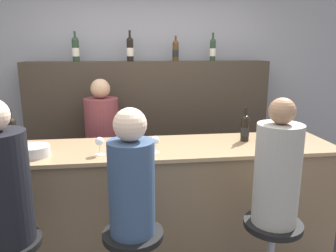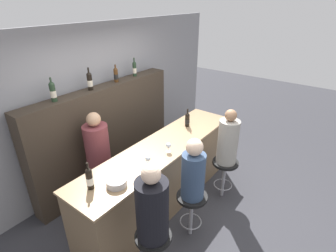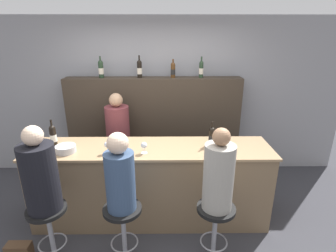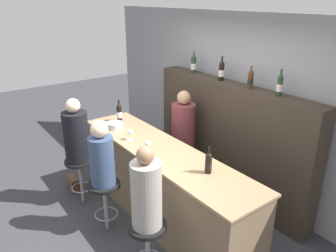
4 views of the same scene
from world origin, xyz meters
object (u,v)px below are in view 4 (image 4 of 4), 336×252
Objects in this scene: bartender at (183,143)px; handbag at (73,183)px; bar_stool_right at (148,236)px; wine_bottle_backbar_3 at (280,85)px; metal_bowl at (115,125)px; bar_stool_left at (80,169)px; guest_seated_left at (76,134)px; guest_seated_right at (146,193)px; wine_bottle_backbar_0 at (194,64)px; wine_bottle_backbar_1 at (221,71)px; guest_seated_middle at (102,157)px; wine_bottle_backbar_2 at (250,79)px; wine_bottle_counter_0 at (119,112)px; bar_stool_middle at (105,193)px; wine_glass_1 at (148,144)px; wine_bottle_counter_1 at (209,163)px; wine_glass_0 at (130,133)px.

bartender is 5.86× the size of handbag.
bar_stool_right reaches higher than handbag.
wine_bottle_backbar_3 is 2.28m from metal_bowl.
guest_seated_left reaches higher than bar_stool_left.
wine_bottle_backbar_3 is at bearing 88.79° from guest_seated_right.
wine_bottle_backbar_0 is 0.96× the size of wine_bottle_backbar_1.
wine_bottle_backbar_3 reaches higher than guest_seated_middle.
wine_bottle_backbar_2 reaches higher than bartender.
wine_bottle_backbar_2 is 0.43× the size of bar_stool_right.
wine_bottle_counter_0 is 1.03× the size of wine_bottle_backbar_0.
wine_bottle_backbar_0 reaches higher than wine_bottle_backbar_3.
wine_bottle_backbar_2 is 2.09m from guest_seated_middle.
metal_bowl is 0.90× the size of handbag.
wine_bottle_backbar_0 reaches higher than bar_stool_middle.
guest_seated_right is (0.40, -1.86, -0.76)m from wine_bottle_backbar_2.
wine_glass_1 is at bearing -105.38° from wine_bottle_backbar_2.
bar_stool_right is (0.96, 0.00, 0.00)m from bar_stool_middle.
guest_seated_left is at bearing -133.55° from wine_bottle_backbar_3.
bar_stool_middle is (-0.05, -1.86, -1.29)m from wine_bottle_backbar_1.
guest_seated_left is (-1.78, -0.75, -0.10)m from wine_bottle_counter_1.
wine_glass_0 is 0.16× the size of guest_seated_right.
bar_stool_right is 0.77× the size of guest_seated_right.
metal_bowl is 1.85m from bar_stool_right.
guest_seated_middle is at bearing -106.86° from wine_bottle_backbar_2.
metal_bowl is at bearing 84.92° from bar_stool_left.
wine_bottle_backbar_0 is at bearing 106.32° from guest_seated_middle.
bar_stool_left is 1.00× the size of bar_stool_middle.
bar_stool_middle reaches higher than handbag.
bartender is (-1.28, 0.70, -0.45)m from wine_bottle_counter_1.
wine_bottle_counter_1 is 0.46× the size of bar_stool_left.
wine_bottle_backbar_3 is 1.23× the size of handbag.
wine_glass_1 reaches higher than bar_stool_middle.
bar_stool_right is (1.68, -0.56, -0.54)m from metal_bowl.
bar_stool_right is (1.73, 0.00, -0.52)m from guest_seated_left.
bar_stool_middle is at bearing -37.93° from metal_bowl.
guest_seated_right is (0.00, 0.00, 0.52)m from bar_stool_right.
bar_stool_left is 0.77× the size of guest_seated_right.
wine_bottle_backbar_0 is 1.51m from metal_bowl.
bar_stool_right is at bearing 0.00° from bar_stool_left.
wine_bottle_backbar_0 is 1.02× the size of wine_bottle_backbar_3.
wine_bottle_backbar_2 is 2.29m from bar_stool_right.
wine_bottle_backbar_0 reaches higher than wine_bottle_counter_1.
wine_glass_1 is at bearing 145.56° from guest_seated_right.
bar_stool_right is at bearing 0.00° from guest_seated_left.
wine_bottle_backbar_2 reaches higher than handbag.
guest_seated_right is at bearing 0.00° from bar_stool_left.
wine_bottle_backbar_1 is 1.23m from bartender.
wine_glass_0 is 1.30m from guest_seated_right.
wine_glass_0 is at bearing -18.00° from wine_bottle_counter_0.
guest_seated_right reaches higher than wine_glass_0.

